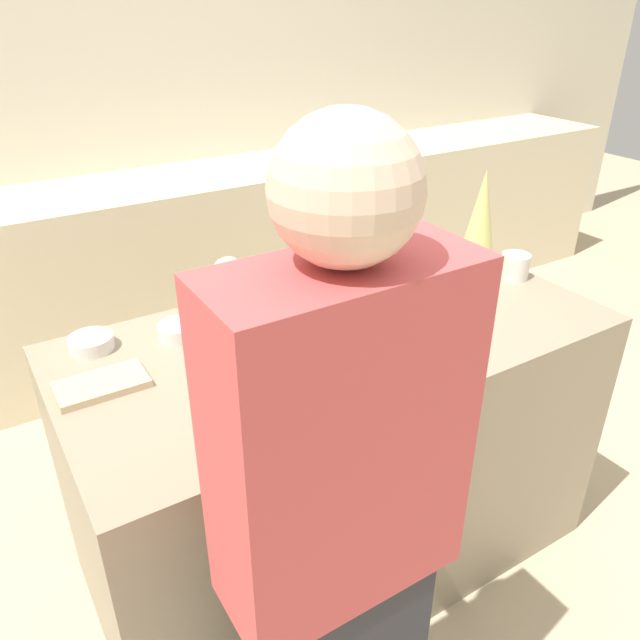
{
  "coord_description": "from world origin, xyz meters",
  "views": [
    {
      "loc": [
        -0.88,
        -1.31,
        1.78
      ],
      "look_at": [
        -0.07,
        0.0,
        0.95
      ],
      "focal_mm": 35.0,
      "sensor_mm": 36.0,
      "label": 1
    }
  ],
  "objects": [
    {
      "name": "baking_tray",
      "position": [
        -0.14,
        -0.11,
        0.89
      ],
      "size": [
        0.41,
        0.29,
        0.01
      ],
      "color": "silver",
      "rests_on": "kitchen_island"
    },
    {
      "name": "kitchen_island",
      "position": [
        0.0,
        0.0,
        0.44
      ],
      "size": [
        1.6,
        0.8,
        0.89
      ],
      "color": "gray",
      "rests_on": "ground_plane"
    },
    {
      "name": "mug",
      "position": [
        0.72,
        0.01,
        0.93
      ],
      "size": [
        0.1,
        0.1,
        0.09
      ],
      "color": "white",
      "rests_on": "kitchen_island"
    },
    {
      "name": "candy_bowl_near_tray_left",
      "position": [
        -0.64,
        0.28,
        0.91
      ],
      "size": [
        0.12,
        0.12,
        0.04
      ],
      "color": "white",
      "rests_on": "kitchen_island"
    },
    {
      "name": "candy_bowl_beside_tree",
      "position": [
        0.11,
        0.25,
        0.91
      ],
      "size": [
        0.13,
        0.13,
        0.05
      ],
      "color": "white",
      "rests_on": "kitchen_island"
    },
    {
      "name": "gingerbread_house",
      "position": [
        -0.14,
        -0.11,
        1.0
      ],
      "size": [
        0.2,
        0.15,
        0.27
      ],
      "color": "brown",
      "rests_on": "baking_tray"
    },
    {
      "name": "candy_bowl_far_right",
      "position": [
        -0.12,
        0.27,
        0.91
      ],
      "size": [
        0.14,
        0.14,
        0.04
      ],
      "color": "silver",
      "rests_on": "kitchen_island"
    },
    {
      "name": "candy_bowl_far_left",
      "position": [
        -0.41,
        0.22,
        0.91
      ],
      "size": [
        0.11,
        0.11,
        0.04
      ],
      "color": "white",
      "rests_on": "kitchen_island"
    },
    {
      "name": "candy_bowl_front_corner",
      "position": [
        0.51,
        0.23,
        0.91
      ],
      "size": [
        0.09,
        0.09,
        0.05
      ],
      "color": "silver",
      "rests_on": "kitchen_island"
    },
    {
      "name": "ground_plane",
      "position": [
        0.0,
        0.0,
        0.0
      ],
      "size": [
        12.0,
        12.0,
        0.0
      ],
      "primitive_type": "plane",
      "color": "#C6B28E"
    },
    {
      "name": "wall_back",
      "position": [
        0.0,
        1.98,
        1.3
      ],
      "size": [
        8.0,
        0.05,
        2.6
      ],
      "color": "beige",
      "rests_on": "ground_plane"
    },
    {
      "name": "cookbook",
      "position": [
        -0.67,
        0.08,
        0.9
      ],
      "size": [
        0.22,
        0.13,
        0.02
      ],
      "color": "#CCB78C",
      "rests_on": "kitchen_island"
    },
    {
      "name": "person",
      "position": [
        -0.43,
        -0.64,
        0.85
      ],
      "size": [
        0.43,
        0.54,
        1.65
      ],
      "color": "#333338",
      "rests_on": "ground_plane"
    },
    {
      "name": "decorative_tree",
      "position": [
        0.58,
        0.06,
        1.08
      ],
      "size": [
        0.15,
        0.15,
        0.38
      ],
      "color": "#DBD675",
      "rests_on": "kitchen_island"
    },
    {
      "name": "back_cabinet_block",
      "position": [
        0.0,
        1.65,
        0.47
      ],
      "size": [
        6.0,
        0.6,
        0.93
      ],
      "color": "beige",
      "rests_on": "ground_plane"
    }
  ]
}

